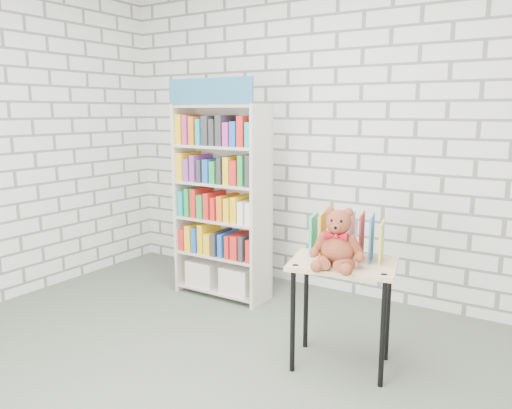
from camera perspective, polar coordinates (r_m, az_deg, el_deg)
The scene contains 6 objects.
ground at distance 3.16m, azimuth -7.50°, elevation -20.13°, with size 4.50×4.50×0.00m, color #50584A.
room_shell at distance 2.72m, azimuth -8.43°, elevation 14.16°, with size 4.52×4.02×2.81m.
bookshelf at distance 4.31m, azimuth -3.88°, elevation 0.50°, with size 0.83×0.32×1.87m.
display_table at distance 3.19m, azimuth 9.87°, elevation -8.14°, with size 0.73×0.58×0.69m.
table_books at distance 3.22m, azimuth 10.32°, elevation -3.68°, with size 0.48×0.29×0.27m.
teddy_bear at distance 3.02m, azimuth 9.28°, elevation -4.38°, with size 0.33×0.32×0.36m.
Camera 1 is at (1.76, -2.07, 1.61)m, focal length 35.00 mm.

